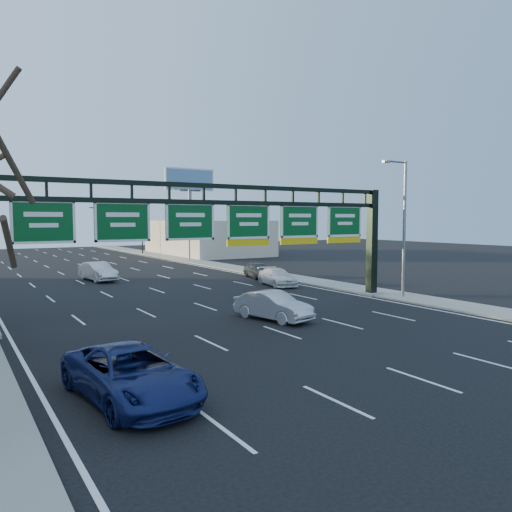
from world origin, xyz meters
TOP-DOWN VIEW (x-y plane):
  - ground at (0.00, 0.00)m, footprint 160.00×160.00m
  - sidewalk_right at (12.80, 20.00)m, footprint 3.00×120.00m
  - lane_markings at (0.00, 20.00)m, footprint 21.60×120.00m
  - sign_gantry at (0.16, 8.00)m, footprint 24.60×1.20m
  - building_right_distant at (20.00, 50.00)m, footprint 12.00×20.00m
  - streetlight_near at (12.47, 6.00)m, footprint 2.15×0.22m
  - streetlight_far at (12.47, 40.00)m, footprint 2.15×0.22m
  - billboard_right at (15.00, 44.98)m, footprint 7.00×0.50m
  - traffic_signal_mast at (5.69, 55.00)m, footprint 10.16×0.54m
  - car_blue_suv at (-8.64, -2.75)m, footprint 3.12×5.78m
  - car_silver_sedan at (1.29, 4.62)m, footprint 2.55×4.72m
  - car_white_wagon at (9.05, 15.57)m, footprint 2.63×4.85m
  - car_grey_far at (10.50, 20.70)m, footprint 2.47×4.38m
  - car_silver_distant at (-2.16, 26.02)m, footprint 2.35×5.00m

SIDE VIEW (x-z plane):
  - ground at x=0.00m, z-range 0.00..0.00m
  - lane_markings at x=0.00m, z-range 0.00..0.01m
  - sidewalk_right at x=12.80m, z-range 0.00..0.12m
  - car_white_wagon at x=9.05m, z-range 0.00..1.33m
  - car_grey_far at x=10.50m, z-range 0.00..1.41m
  - car_silver_sedan at x=1.29m, z-range 0.00..1.48m
  - car_blue_suv at x=-8.64m, z-range 0.00..1.54m
  - car_silver_distant at x=-2.16m, z-range 0.00..1.59m
  - building_right_distant at x=20.00m, z-range 0.00..5.00m
  - sign_gantry at x=0.16m, z-range 1.03..8.23m
  - streetlight_near at x=12.47m, z-range 0.58..9.58m
  - streetlight_far at x=12.47m, z-range 0.58..9.58m
  - traffic_signal_mast at x=5.69m, z-range 2.00..9.00m
  - billboard_right at x=15.00m, z-range 3.06..15.06m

